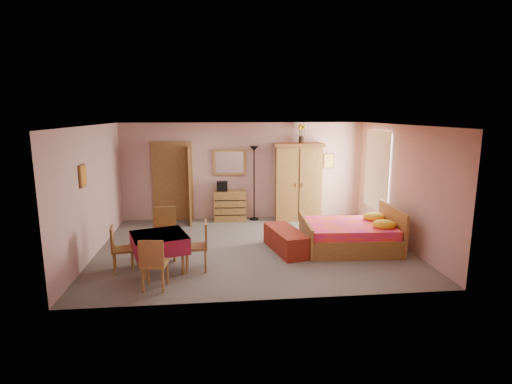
{
  "coord_description": "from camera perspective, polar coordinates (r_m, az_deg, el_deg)",
  "views": [
    {
      "loc": [
        -0.79,
        -8.19,
        2.84
      ],
      "look_at": [
        0.1,
        0.3,
        1.15
      ],
      "focal_mm": 28.0,
      "sensor_mm": 36.0,
      "label": 1
    }
  ],
  "objects": [
    {
      "name": "doorway",
      "position": [
        10.86,
        -11.78,
        1.35
      ],
      "size": [
        1.06,
        0.12,
        2.15
      ],
      "primitive_type": "cube",
      "color": "#9E6B35",
      "rests_on": "floor"
    },
    {
      "name": "bench",
      "position": [
        8.42,
        4.28,
        -6.9
      ],
      "size": [
        0.79,
        1.45,
        0.46
      ],
      "primitive_type": "cube",
      "rotation": [
        0.0,
        0.0,
        0.21
      ],
      "color": "maroon",
      "rests_on": "floor"
    },
    {
      "name": "wardrobe",
      "position": [
        10.74,
        6.01,
        1.45
      ],
      "size": [
        1.37,
        0.78,
        2.06
      ],
      "primitive_type": "cube",
      "rotation": [
        0.0,
        0.0,
        -0.08
      ],
      "color": "#AC7C3A",
      "rests_on": "floor"
    },
    {
      "name": "picture_back",
      "position": [
        11.18,
        10.38,
        4.39
      ],
      "size": [
        0.3,
        0.04,
        0.4
      ],
      "primitive_type": "cube",
      "color": "#D8BF59",
      "rests_on": "wall_back"
    },
    {
      "name": "stereo",
      "position": [
        10.63,
        -4.86,
        0.83
      ],
      "size": [
        0.29,
        0.22,
        0.26
      ],
      "primitive_type": "cube",
      "rotation": [
        0.0,
        0.0,
        -0.05
      ],
      "color": "black",
      "rests_on": "chest_of_drawers"
    },
    {
      "name": "dining_table",
      "position": [
        7.57,
        -13.57,
        -8.38
      ],
      "size": [
        1.18,
        1.18,
        0.68
      ],
      "primitive_type": "cube",
      "rotation": [
        0.0,
        0.0,
        0.31
      ],
      "color": "maroon",
      "rests_on": "floor"
    },
    {
      "name": "ceiling",
      "position": [
        8.23,
        -0.48,
        9.53
      ],
      "size": [
        6.5,
        6.5,
        0.0
      ],
      "primitive_type": "plane",
      "rotation": [
        3.14,
        0.0,
        0.0
      ],
      "color": "brown",
      "rests_on": "wall_back"
    },
    {
      "name": "wall_front",
      "position": [
        5.94,
        1.88,
        -3.81
      ],
      "size": [
        6.5,
        0.1,
        2.6
      ],
      "primitive_type": "cube",
      "color": "tan",
      "rests_on": "floor"
    },
    {
      "name": "floor",
      "position": [
        8.7,
        -0.45,
        -7.85
      ],
      "size": [
        6.5,
        6.5,
        0.0
      ],
      "primitive_type": "plane",
      "color": "slate",
      "rests_on": "ground"
    },
    {
      "name": "bed",
      "position": [
        8.71,
        13.16,
        -5.02
      ],
      "size": [
        2.03,
        1.64,
        0.9
      ],
      "primitive_type": "cube",
      "rotation": [
        0.0,
        0.0,
        -0.06
      ],
      "color": "#E4168E",
      "rests_on": "floor"
    },
    {
      "name": "picture_left",
      "position": [
        8.04,
        -23.51,
        2.13
      ],
      "size": [
        0.04,
        0.32,
        0.42
      ],
      "primitive_type": "cube",
      "color": "orange",
      "rests_on": "wall_left"
    },
    {
      "name": "wall_right",
      "position": [
        9.26,
        19.99,
        0.95
      ],
      "size": [
        0.1,
        5.0,
        2.6
      ],
      "primitive_type": "cube",
      "color": "tan",
      "rests_on": "floor"
    },
    {
      "name": "wall_mirror",
      "position": [
        10.72,
        -3.82,
        4.27
      ],
      "size": [
        0.87,
        0.07,
        0.68
      ],
      "primitive_type": "cube",
      "rotation": [
        0.0,
        0.0,
        -0.03
      ],
      "color": "white",
      "rests_on": "wall_back"
    },
    {
      "name": "floor_lamp",
      "position": [
        10.66,
        -0.27,
        1.24
      ],
      "size": [
        0.32,
        0.32,
        1.99
      ],
      "primitive_type": "cube",
      "rotation": [
        0.0,
        0.0,
        -0.29
      ],
      "color": "black",
      "rests_on": "floor"
    },
    {
      "name": "wall_left",
      "position": [
        8.68,
        -22.34,
        0.14
      ],
      "size": [
        0.1,
        5.0,
        2.6
      ],
      "primitive_type": "cube",
      "color": "tan",
      "rests_on": "floor"
    },
    {
      "name": "wall_back",
      "position": [
        10.82,
        -1.75,
        3.01
      ],
      "size": [
        6.5,
        0.1,
        2.6
      ],
      "primitive_type": "cube",
      "color": "tan",
      "rests_on": "floor"
    },
    {
      "name": "window",
      "position": [
        10.3,
        16.95,
        2.96
      ],
      "size": [
        0.08,
        1.4,
        1.95
      ],
      "primitive_type": "cube",
      "color": "white",
      "rests_on": "wall_right"
    },
    {
      "name": "sunflower_vase",
      "position": [
        10.74,
        6.51,
        8.31
      ],
      "size": [
        0.21,
        0.21,
        0.5
      ],
      "primitive_type": "cube",
      "rotation": [
        0.0,
        0.0,
        0.05
      ],
      "color": "yellow",
      "rests_on": "wardrobe"
    },
    {
      "name": "chest_of_drawers",
      "position": [
        10.72,
        -3.69,
        -1.98
      ],
      "size": [
        0.87,
        0.47,
        0.8
      ],
      "primitive_type": "cube",
      "rotation": [
        0.0,
        0.0,
        -0.06
      ],
      "color": "olive",
      "rests_on": "floor"
    },
    {
      "name": "chair_west",
      "position": [
        7.71,
        -18.5,
        -7.69
      ],
      "size": [
        0.44,
        0.44,
        0.84
      ],
      "primitive_type": "cube",
      "rotation": [
        0.0,
        0.0,
        -1.4
      ],
      "color": "#A27837",
      "rests_on": "floor"
    },
    {
      "name": "chair_north",
      "position": [
        8.13,
        -12.85,
        -5.81
      ],
      "size": [
        0.51,
        0.51,
        1.0
      ],
      "primitive_type": "cube",
      "rotation": [
        0.0,
        0.0,
        3.26
      ],
      "color": "#AD6B3A",
      "rests_on": "floor"
    },
    {
      "name": "chair_south",
      "position": [
        6.82,
        -14.28,
        -9.77
      ],
      "size": [
        0.44,
        0.44,
        0.88
      ],
      "primitive_type": "cube",
      "rotation": [
        0.0,
        0.0,
        -0.11
      ],
      "color": "#AC7A3A",
      "rests_on": "floor"
    },
    {
      "name": "chair_east",
      "position": [
        7.44,
        -8.57,
        -7.63
      ],
      "size": [
        0.42,
        0.42,
        0.91
      ],
      "primitive_type": "cube",
      "rotation": [
        0.0,
        0.0,
        1.59
      ],
      "color": "#996133",
      "rests_on": "floor"
    }
  ]
}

